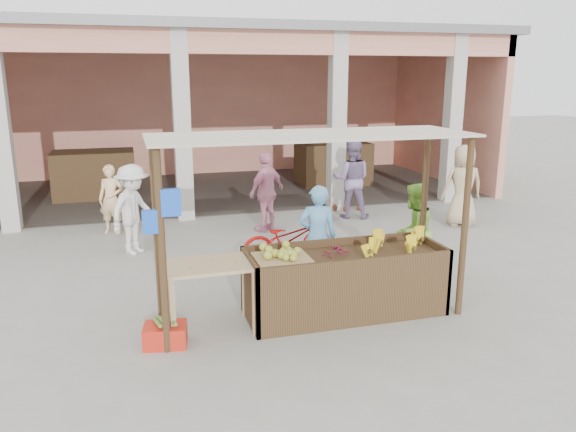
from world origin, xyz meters
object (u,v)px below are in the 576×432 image
object	(u,v)px
red_crate	(165,335)
vendor_blue	(318,234)
fruit_stall	(345,284)
vendor_green	(413,229)
motorcycle	(288,239)
side_table	(210,274)

from	to	relation	value
red_crate	vendor_blue	world-z (taller)	vendor_blue
fruit_stall	vendor_green	size ratio (longest dim) A/B	1.64
fruit_stall	motorcycle	distance (m)	2.14
red_crate	vendor_green	world-z (taller)	vendor_green
fruit_stall	red_crate	world-z (taller)	fruit_stall
motorcycle	side_table	bearing A→B (deg)	138.75
vendor_blue	fruit_stall	bearing A→B (deg)	105.53
fruit_stall	vendor_blue	xyz separation A→B (m)	(-0.05, 0.99, 0.43)
fruit_stall	vendor_blue	distance (m)	1.08
fruit_stall	motorcycle	bearing A→B (deg)	94.66
red_crate	vendor_blue	bearing A→B (deg)	38.63
side_table	red_crate	bearing A→B (deg)	-155.98
fruit_stall	vendor_green	xyz separation A→B (m)	(1.48, 0.94, 0.39)
vendor_green	motorcycle	distance (m)	2.07
red_crate	vendor_blue	xyz separation A→B (m)	(2.31, 1.28, 0.70)
red_crate	motorcycle	bearing A→B (deg)	57.70
red_crate	vendor_green	bearing A→B (deg)	27.47
side_table	vendor_green	size ratio (longest dim) A/B	0.69
vendor_blue	vendor_green	distance (m)	1.53
fruit_stall	side_table	distance (m)	1.80
vendor_blue	motorcycle	distance (m)	1.22
side_table	motorcycle	size ratio (longest dim) A/B	0.65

